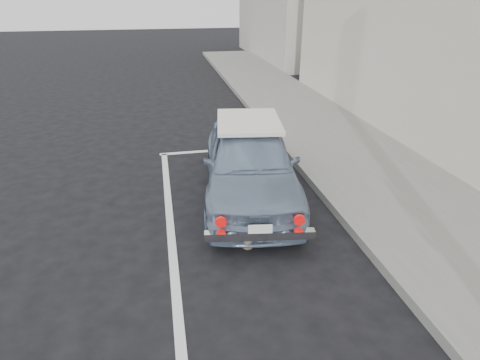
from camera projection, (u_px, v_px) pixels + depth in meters
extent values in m
cube|color=slate|center=(454.00, 240.00, 5.93)|extent=(2.80, 40.00, 0.15)
cube|color=black|center=(467.00, 111.00, 7.39)|extent=(0.10, 16.00, 2.40)
cube|color=silver|center=(224.00, 150.00, 9.45)|extent=(3.00, 0.12, 0.01)
cube|color=silver|center=(171.00, 237.00, 6.10)|extent=(0.12, 7.00, 0.01)
imported|color=slate|center=(250.00, 161.00, 7.10)|extent=(2.17, 4.16, 1.35)
cube|color=silver|center=(249.00, 121.00, 7.20)|extent=(1.33, 1.66, 0.07)
cube|color=silver|center=(260.00, 235.00, 5.49)|extent=(1.51, 0.35, 0.12)
cube|color=white|center=(260.00, 230.00, 5.40)|extent=(0.33, 0.07, 0.17)
cylinder|color=red|center=(221.00, 222.00, 5.33)|extent=(0.15, 0.06, 0.15)
cylinder|color=red|center=(299.00, 220.00, 5.38)|extent=(0.15, 0.06, 0.15)
cylinder|color=red|center=(221.00, 233.00, 5.41)|extent=(0.12, 0.06, 0.12)
cylinder|color=red|center=(298.00, 231.00, 5.46)|extent=(0.12, 0.06, 0.12)
ellipsoid|color=#665B4E|center=(248.00, 240.00, 5.83)|extent=(0.30, 0.39, 0.21)
sphere|color=#665B4E|center=(248.00, 242.00, 5.66)|extent=(0.14, 0.14, 0.14)
cone|color=#665B4E|center=(245.00, 238.00, 5.63)|extent=(0.05, 0.05, 0.05)
cone|color=#665B4E|center=(250.00, 238.00, 5.63)|extent=(0.05, 0.05, 0.05)
cylinder|color=#665B4E|center=(251.00, 238.00, 6.02)|extent=(0.07, 0.23, 0.03)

